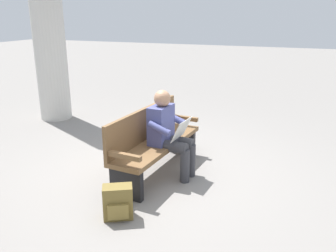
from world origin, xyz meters
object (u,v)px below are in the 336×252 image
object	(u,v)px
bench_near	(153,141)
backpack	(118,203)
support_pillar	(47,17)
person_seated	(169,131)

from	to	relation	value
bench_near	backpack	xyz separation A→B (m)	(1.22, 0.12, -0.28)
support_pillar	backpack	bearing A→B (deg)	47.03
support_pillar	person_seated	bearing A→B (deg)	62.27
bench_near	backpack	distance (m)	1.26
bench_near	support_pillar	distance (m)	3.79
person_seated	support_pillar	xyz separation A→B (m)	(-1.70, -3.23, 1.43)
person_seated	support_pillar	size ratio (longest dim) A/B	0.29
support_pillar	bench_near	bearing A→B (deg)	60.64
backpack	support_pillar	distance (m)	4.66
backpack	bench_near	bearing A→B (deg)	-174.33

